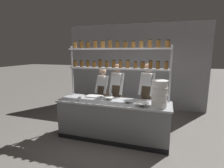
# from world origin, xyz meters

# --- Properties ---
(ground_plane) EXTENTS (40.00, 40.00, 0.00)m
(ground_plane) POSITION_xyz_m (0.00, 0.00, 0.00)
(ground_plane) COLOR slate
(back_wall) EXTENTS (5.04, 0.12, 3.03)m
(back_wall) POSITION_xyz_m (0.00, 2.64, 1.52)
(back_wall) COLOR #939399
(back_wall) RESTS_ON ground_plane
(prep_counter) EXTENTS (2.64, 0.76, 0.92)m
(prep_counter) POSITION_xyz_m (0.00, -0.00, 0.46)
(prep_counter) COLOR gray
(prep_counter) RESTS_ON ground_plane
(spice_shelf_unit) EXTENTS (2.52, 0.28, 2.34)m
(spice_shelf_unit) POSITION_xyz_m (-0.00, 0.33, 1.87)
(spice_shelf_unit) COLOR #B7BABF
(spice_shelf_unit) RESTS_ON ground_plane
(chef_left) EXTENTS (0.40, 0.33, 1.61)m
(chef_left) POSITION_xyz_m (-0.56, 0.81, 0.92)
(chef_left) COLOR black
(chef_left) RESTS_ON ground_plane
(chef_center) EXTENTS (0.38, 0.32, 1.75)m
(chef_center) POSITION_xyz_m (-0.06, 0.55, 1.02)
(chef_center) COLOR black
(chef_center) RESTS_ON ground_plane
(chef_right) EXTENTS (0.40, 0.33, 1.77)m
(chef_right) POSITION_xyz_m (0.71, 0.57, 1.03)
(chef_right) COLOR black
(chef_right) RESTS_ON ground_plane
(container_stack) EXTENTS (0.33, 0.33, 0.57)m
(container_stack) POSITION_xyz_m (1.04, -0.16, 1.20)
(container_stack) COLOR white
(container_stack) RESTS_ON prep_counter
(cutting_board) EXTENTS (0.40, 0.26, 0.02)m
(cutting_board) POSITION_xyz_m (-0.59, 0.24, 0.93)
(cutting_board) COLOR silver
(cutting_board) RESTS_ON prep_counter
(prep_bowl_near_left) EXTENTS (0.21, 0.21, 0.06)m
(prep_bowl_near_left) POSITION_xyz_m (0.35, -0.05, 0.95)
(prep_bowl_near_left) COLOR silver
(prep_bowl_near_left) RESTS_ON prep_counter
(prep_bowl_center_front) EXTENTS (0.30, 0.30, 0.08)m
(prep_bowl_center_front) POSITION_xyz_m (0.69, -0.20, 0.96)
(prep_bowl_center_front) COLOR silver
(prep_bowl_center_front) RESTS_ON prep_counter
(prep_bowl_center_back) EXTENTS (0.21, 0.21, 0.06)m
(prep_bowl_center_back) POSITION_xyz_m (-0.13, 0.09, 0.95)
(prep_bowl_center_back) COLOR silver
(prep_bowl_center_back) RESTS_ON prep_counter
(serving_cup_front) EXTENTS (0.07, 0.07, 0.09)m
(serving_cup_front) POSITION_xyz_m (-0.76, -0.22, 0.97)
(serving_cup_front) COLOR silver
(serving_cup_front) RESTS_ON prep_counter
(serving_cup_by_board) EXTENTS (0.09, 0.09, 0.09)m
(serving_cup_by_board) POSITION_xyz_m (-0.15, 0.28, 0.97)
(serving_cup_by_board) COLOR #B2B7BC
(serving_cup_by_board) RESTS_ON prep_counter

